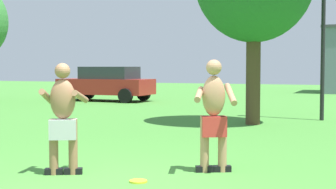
# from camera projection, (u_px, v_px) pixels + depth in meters

# --- Properties ---
(ground_plane) EXTENTS (80.00, 80.00, 0.00)m
(ground_plane) POSITION_uv_depth(u_px,v_px,m) (100.00, 187.00, 6.46)
(ground_plane) COLOR #428433
(player_near) EXTENTS (0.68, 0.77, 1.61)m
(player_near) POSITION_uv_depth(u_px,v_px,m) (63.00, 116.00, 7.17)
(player_near) COLOR black
(player_near) RESTS_ON ground_plane
(player_in_red) EXTENTS (0.69, 0.77, 1.67)m
(player_in_red) POSITION_uv_depth(u_px,v_px,m) (214.00, 113.00, 7.32)
(player_in_red) COLOR black
(player_in_red) RESTS_ON ground_plane
(frisbee) EXTENTS (0.25, 0.25, 0.03)m
(frisbee) POSITION_uv_depth(u_px,v_px,m) (138.00, 181.00, 6.72)
(frisbee) COLOR yellow
(frisbee) RESTS_ON ground_plane
(car_red_mid_lot) EXTENTS (4.34, 2.10, 1.58)m
(car_red_mid_lot) POSITION_uv_depth(u_px,v_px,m) (107.00, 83.00, 22.86)
(car_red_mid_lot) COLOR maroon
(car_red_mid_lot) RESTS_ON ground_plane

